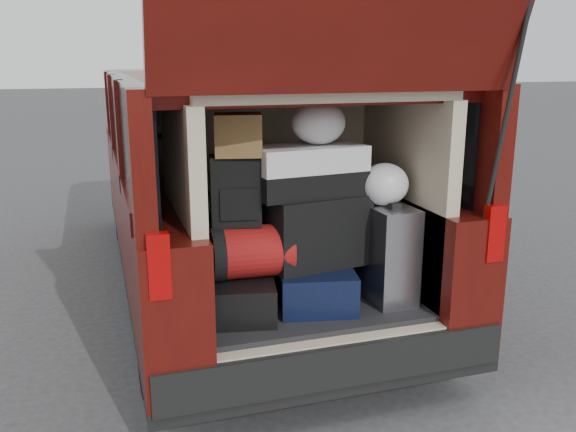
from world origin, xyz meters
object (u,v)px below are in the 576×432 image
(black_hardshell, at_px, (239,294))
(red_duffel, at_px, (251,251))
(navy_hardshell, at_px, (315,285))
(backpack, at_px, (235,191))
(black_soft_case, at_px, (315,229))
(twotone_duffel, at_px, (308,170))
(silver_roller, at_px, (387,253))

(black_hardshell, height_order, red_duffel, red_duffel)
(navy_hardshell, relative_size, red_duffel, 1.17)
(black_hardshell, distance_m, backpack, 0.57)
(black_soft_case, relative_size, twotone_duffel, 0.91)
(black_hardshell, height_order, black_soft_case, black_soft_case)
(silver_roller, bearing_deg, backpack, 170.54)
(backpack, height_order, twotone_duffel, twotone_duffel)
(red_duffel, height_order, twotone_duffel, twotone_duffel)
(navy_hardshell, xyz_separation_m, silver_roller, (0.41, -0.07, 0.17))
(navy_hardshell, bearing_deg, black_soft_case, 84.11)
(black_soft_case, bearing_deg, red_duffel, 179.82)
(twotone_duffel, bearing_deg, red_duffel, -175.10)
(silver_roller, height_order, black_soft_case, black_soft_case)
(black_soft_case, distance_m, backpack, 0.52)
(navy_hardshell, relative_size, twotone_duffel, 0.83)
(navy_hardshell, relative_size, silver_roller, 0.91)
(black_hardshell, distance_m, black_soft_case, 0.56)
(red_duffel, xyz_separation_m, backpack, (-0.07, 0.05, 0.33))
(navy_hardshell, xyz_separation_m, twotone_duffel, (-0.03, 0.06, 0.65))
(silver_roller, bearing_deg, black_soft_case, 160.83)
(black_soft_case, height_order, backpack, backpack)
(black_hardshell, distance_m, silver_roller, 0.87)
(black_hardshell, bearing_deg, backpack, 100.13)
(navy_hardshell, height_order, silver_roller, silver_roller)
(navy_hardshell, relative_size, black_soft_case, 0.91)
(navy_hardshell, height_order, twotone_duffel, twotone_duffel)
(black_hardshell, relative_size, navy_hardshell, 1.02)
(backpack, bearing_deg, black_hardshell, -82.43)
(navy_hardshell, xyz_separation_m, red_duffel, (-0.37, -0.01, 0.24))
(black_hardshell, xyz_separation_m, twotone_duffel, (0.41, 0.05, 0.65))
(silver_roller, relative_size, black_soft_case, 1.00)
(twotone_duffel, bearing_deg, silver_roller, -22.88)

